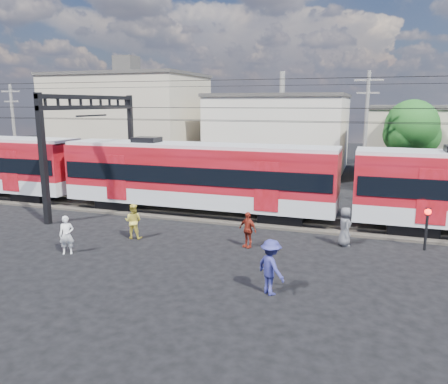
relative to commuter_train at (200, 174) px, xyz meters
The scene contains 17 objects.
ground 8.83m from the commuter_train, 70.40° to the right, with size 120.00×120.00×0.00m, color black.
track_bed 3.69m from the commuter_train, ahead, with size 70.00×3.40×0.12m, color #2D2823.
rail_near 3.69m from the commuter_train, 14.75° to the right, with size 70.00×0.12×0.12m, color #59544C.
rail_far 3.69m from the commuter_train, 14.75° to the left, with size 70.00×0.12×0.12m, color #59544C.
commuter_train is the anchor object (origin of this frame).
catenary 6.41m from the commuter_train, behind, with size 70.00×9.30×7.52m.
building_west 21.48m from the commuter_train, 131.49° to the left, with size 14.28×10.20×9.30m.
building_midwest 19.06m from the commuter_train, 87.44° to the left, with size 12.24×12.24×7.30m.
utility_pole_mid 11.48m from the commuter_train, 38.35° to the left, with size 1.80×0.24×8.50m.
utility_pole_west 20.16m from the commuter_train, 162.60° to the left, with size 1.80×0.24×8.00m.
tree_near 15.87m from the commuter_train, 39.99° to the left, with size 3.82×3.64×6.72m.
pedestrian_a 8.85m from the commuter_train, 110.05° to the right, with size 0.62×0.40×1.69m, color silver.
pedestrian_b 5.69m from the commuter_train, 104.66° to the right, with size 0.84×0.65×1.72m, color gold.
pedestrian_c 11.37m from the commuter_train, 56.00° to the right, with size 1.25×0.72×1.94m, color navy.
pedestrian_d 6.59m from the commuter_train, 48.83° to the right, with size 0.97×0.40×1.65m, color maroon.
pedestrian_e 9.09m from the commuter_train, 20.86° to the right, with size 0.89×0.58×1.81m, color #4C4C51.
crossing_signal 12.17m from the commuter_train, 12.81° to the right, with size 0.28×0.28×1.95m.
Camera 1 is at (6.46, -15.17, 6.44)m, focal length 35.00 mm.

